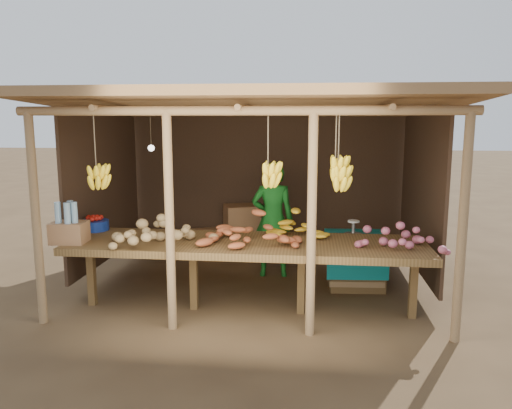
# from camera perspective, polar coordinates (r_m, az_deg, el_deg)

# --- Properties ---
(ground) EXTENTS (60.00, 60.00, 0.00)m
(ground) POSITION_cam_1_polar(r_m,az_deg,el_deg) (6.60, 0.00, -9.02)
(ground) COLOR brown
(ground) RESTS_ON ground
(stall_structure) EXTENTS (4.70, 3.50, 2.43)m
(stall_structure) POSITION_cam_1_polar(r_m,az_deg,el_deg) (6.18, -0.50, 7.76)
(stall_structure) COLOR #9C7850
(stall_structure) RESTS_ON ground
(counter) EXTENTS (3.90, 1.05, 0.80)m
(counter) POSITION_cam_1_polar(r_m,az_deg,el_deg) (5.49, -1.07, -4.87)
(counter) COLOR brown
(counter) RESTS_ON ground
(potato_heap) EXTENTS (1.08, 0.66, 0.37)m
(potato_heap) POSITION_cam_1_polar(r_m,az_deg,el_deg) (5.36, -10.72, -2.67)
(potato_heap) COLOR #9D7F51
(potato_heap) RESTS_ON counter
(sweet_potato_heap) EXTENTS (1.02, 0.65, 0.36)m
(sweet_potato_heap) POSITION_cam_1_polar(r_m,az_deg,el_deg) (5.30, -0.60, -2.71)
(sweet_potato_heap) COLOR #A9502B
(sweet_potato_heap) RESTS_ON counter
(onion_heap) EXTENTS (0.95, 0.65, 0.36)m
(onion_heap) POSITION_cam_1_polar(r_m,az_deg,el_deg) (5.30, 16.05, -3.09)
(onion_heap) COLOR #BD5C73
(onion_heap) RESTS_ON counter
(banana_pile) EXTENTS (0.59, 0.36, 0.35)m
(banana_pile) POSITION_cam_1_polar(r_m,az_deg,el_deg) (5.67, 4.62, -1.99)
(banana_pile) COLOR yellow
(banana_pile) RESTS_ON counter
(tomato_basin) EXTENTS (0.34, 0.34, 0.18)m
(tomato_basin) POSITION_cam_1_polar(r_m,az_deg,el_deg) (6.32, -18.00, -2.15)
(tomato_basin) COLOR navy
(tomato_basin) RESTS_ON counter
(bottle_box) EXTENTS (0.38, 0.31, 0.45)m
(bottle_box) POSITION_cam_1_polar(r_m,az_deg,el_deg) (5.75, -20.59, -2.42)
(bottle_box) COLOR #9C6C46
(bottle_box) RESTS_ON counter
(vendor) EXTENTS (0.61, 0.43, 1.57)m
(vendor) POSITION_cam_1_polar(r_m,az_deg,el_deg) (6.75, 1.92, -1.73)
(vendor) COLOR #186E20
(vendor) RESTS_ON ground
(tarp_crate) EXTENTS (0.79, 0.69, 0.90)m
(tarp_crate) POSITION_cam_1_polar(r_m,az_deg,el_deg) (6.51, 11.31, -6.10)
(tarp_crate) COLOR brown
(tarp_crate) RESTS_ON ground
(carton_stack) EXTENTS (1.18, 0.57, 0.81)m
(carton_stack) POSITION_cam_1_polar(r_m,az_deg,el_deg) (7.72, -2.98, -3.51)
(carton_stack) COLOR #9C6C46
(carton_stack) RESTS_ON ground
(burlap_sacks) EXTENTS (0.73, 0.38, 0.52)m
(burlap_sacks) POSITION_cam_1_polar(r_m,az_deg,el_deg) (7.98, -10.98, -4.23)
(burlap_sacks) COLOR #422D1E
(burlap_sacks) RESTS_ON ground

